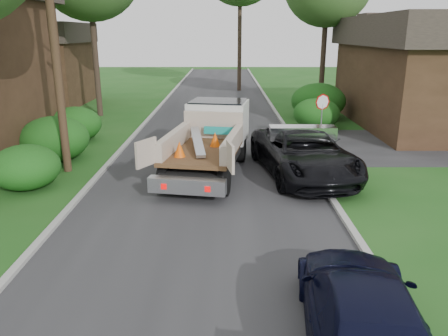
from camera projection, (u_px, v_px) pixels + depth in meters
name	position (u px, v px, depth m)	size (l,w,h in m)	color
ground	(202.00, 224.00, 12.32)	(120.00, 120.00, 0.00)	#1B4F16
road	(212.00, 141.00, 21.87)	(8.00, 90.00, 0.02)	#28282B
curb_left	(130.00, 140.00, 21.86)	(0.20, 90.00, 0.12)	#9E9E99
curb_right	(294.00, 140.00, 21.84)	(0.20, 90.00, 0.12)	#9E9E99
stop_sign	(322.00, 109.00, 20.38)	(0.71, 0.32, 2.48)	slate
utility_pole	(53.00, 33.00, 15.55)	(2.42, 1.25, 10.00)	#382619
house_left_far	(35.00, 63.00, 32.45)	(7.56, 7.56, 6.00)	#372416
house_right	(442.00, 70.00, 24.74)	(9.72, 12.96, 6.20)	#372416
hedge_left_a	(25.00, 167.00, 14.96)	(2.34, 2.34, 1.53)	#114913
hedge_left_b	(54.00, 139.00, 18.26)	(2.86, 2.86, 1.87)	#114913
hedge_left_c	(75.00, 124.00, 21.62)	(2.60, 2.60, 1.70)	#114913
hedge_right_a	(316.00, 113.00, 24.47)	(2.60, 2.60, 1.70)	#114913
hedge_right_b	(318.00, 101.00, 27.26)	(3.38, 3.38, 2.21)	#114913
flatbed_truck	(213.00, 134.00, 17.28)	(3.81, 6.95, 2.50)	black
black_pickup	(303.00, 153.00, 16.35)	(2.92, 6.33, 1.76)	black
navy_suv	(362.00, 312.00, 7.29)	(1.98, 4.86, 1.41)	black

